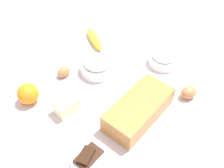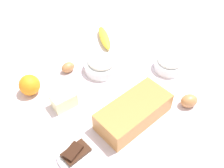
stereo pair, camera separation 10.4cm
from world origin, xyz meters
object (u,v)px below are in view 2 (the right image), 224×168
object	(u,v)px
orange_fruit	(30,85)
egg_beside_bowl	(68,67)
flour_bowl	(102,64)
banana	(104,38)
butter_block	(64,100)
chocolate_plate	(76,153)
loaf_pan	(134,112)
sugar_bowl	(170,63)
egg_near_butter	(189,101)

from	to	relation	value
orange_fruit	egg_beside_bowl	xyz separation A→B (m)	(-0.18, 0.00, -0.02)
egg_beside_bowl	flour_bowl	bearing A→B (deg)	138.67
banana	butter_block	xyz separation A→B (m)	(0.39, 0.20, 0.01)
chocolate_plate	flour_bowl	bearing A→B (deg)	-144.12
loaf_pan	sugar_bowl	bearing A→B (deg)	-164.18
chocolate_plate	sugar_bowl	bearing A→B (deg)	-175.17
banana	chocolate_plate	bearing A→B (deg)	38.65
loaf_pan	butter_block	bearing A→B (deg)	-56.03
banana	egg_near_butter	xyz separation A→B (m)	(0.05, 0.53, 0.01)
banana	orange_fruit	xyz separation A→B (m)	(0.45, 0.05, 0.02)
flour_bowl	banana	distance (m)	0.21
egg_near_butter	egg_beside_bowl	bearing A→B (deg)	-65.78
flour_bowl	orange_fruit	world-z (taller)	orange_fruit
egg_near_butter	chocolate_plate	size ratio (longest dim) A/B	0.52
flour_bowl	butter_block	xyz separation A→B (m)	(0.24, 0.05, -0.00)
orange_fruit	egg_near_butter	size ratio (longest dim) A/B	1.24
orange_fruit	chocolate_plate	world-z (taller)	orange_fruit
loaf_pan	orange_fruit	distance (m)	0.43
loaf_pan	egg_near_butter	world-z (taller)	loaf_pan
butter_block	egg_beside_bowl	xyz separation A→B (m)	(-0.13, -0.15, -0.01)
orange_fruit	butter_block	size ratio (longest dim) A/B	0.93
egg_near_butter	egg_beside_bowl	world-z (taller)	egg_near_butter
loaf_pan	egg_beside_bowl	xyz separation A→B (m)	(0.01, -0.38, -0.02)
loaf_pan	flour_bowl	xyz separation A→B (m)	(-0.10, -0.28, -0.01)
butter_block	egg_beside_bowl	distance (m)	0.20
flour_bowl	egg_beside_bowl	xyz separation A→B (m)	(0.11, -0.10, -0.01)
flour_bowl	butter_block	world-z (taller)	flour_bowl
egg_near_butter	butter_block	bearing A→B (deg)	-43.94
egg_beside_bowl	loaf_pan	bearing A→B (deg)	91.99
orange_fruit	butter_block	distance (m)	0.16
butter_block	loaf_pan	bearing A→B (deg)	121.92
flour_bowl	chocolate_plate	size ratio (longest dim) A/B	1.16
banana	egg_beside_bowl	distance (m)	0.27
sugar_bowl	egg_beside_bowl	size ratio (longest dim) A/B	2.18
loaf_pan	sugar_bowl	distance (m)	0.33
egg_beside_bowl	banana	bearing A→B (deg)	-168.96
loaf_pan	sugar_bowl	xyz separation A→B (m)	(-0.32, -0.08, -0.01)
sugar_bowl	chocolate_plate	world-z (taller)	sugar_bowl
loaf_pan	egg_near_butter	distance (m)	0.23
banana	egg_near_butter	distance (m)	0.53
flour_bowl	chocolate_plate	bearing A→B (deg)	35.88
orange_fruit	butter_block	bearing A→B (deg)	110.20
flour_bowl	orange_fruit	bearing A→B (deg)	-18.83
chocolate_plate	loaf_pan	bearing A→B (deg)	172.97
butter_block	chocolate_plate	bearing A→B (deg)	62.81
sugar_bowl	butter_block	bearing A→B (deg)	-18.23
flour_bowl	orange_fruit	xyz separation A→B (m)	(0.30, -0.10, 0.01)
orange_fruit	loaf_pan	bearing A→B (deg)	117.58
butter_block	egg_near_butter	bearing A→B (deg)	136.06
orange_fruit	egg_beside_bowl	size ratio (longest dim) A/B	1.39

